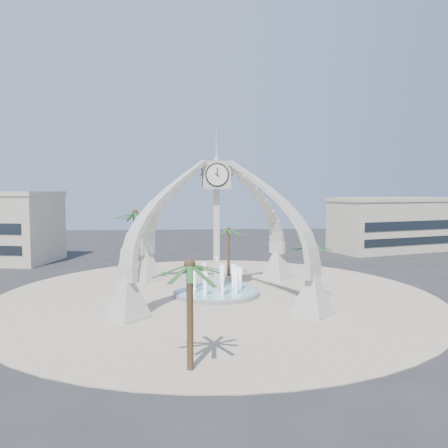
{
  "coord_description": "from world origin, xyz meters",
  "views": [
    {
      "loc": [
        -2.24,
        -39.77,
        9.62
      ],
      "look_at": [
        0.84,
        2.0,
        6.46
      ],
      "focal_mm": 35.0,
      "sensor_mm": 36.0,
      "label": 1
    }
  ],
  "objects": [
    {
      "name": "fountain",
      "position": [
        0.0,
        0.0,
        0.29
      ],
      "size": [
        8.0,
        8.0,
        3.62
      ],
      "color": "#9B9B9E",
      "rests_on": "ground"
    },
    {
      "name": "building_ne",
      "position": [
        30.0,
        28.0,
        4.31
      ],
      "size": [
        21.87,
        14.17,
        8.6
      ],
      "rotation": [
        0.0,
        0.0,
        0.31
      ],
      "color": "#C1B496",
      "rests_on": "ground"
    },
    {
      "name": "palm_east",
      "position": [
        8.23,
        -2.99,
        5.04
      ],
      "size": [
        4.04,
        4.04,
        5.79
      ],
      "rotation": [
        0.0,
        0.0,
        0.13
      ],
      "color": "brown",
      "rests_on": "ground"
    },
    {
      "name": "palm_south",
      "position": [
        -2.37,
        -16.93,
        5.68
      ],
      "size": [
        4.65,
        4.65,
        6.5
      ],
      "rotation": [
        0.0,
        0.0,
        -0.24
      ],
      "color": "brown",
      "rests_on": "ground"
    },
    {
      "name": "clock_tower",
      "position": [
        -0.0,
        -0.0,
        6.49
      ],
      "size": [
        17.94,
        17.94,
        16.3
      ],
      "color": "beige",
      "rests_on": "ground"
    },
    {
      "name": "plaza",
      "position": [
        0.0,
        0.0,
        0.03
      ],
      "size": [
        40.0,
        40.0,
        0.06
      ],
      "primitive_type": "cylinder",
      "color": "beige",
      "rests_on": "ground"
    },
    {
      "name": "ground",
      "position": [
        0.0,
        0.0,
        0.0
      ],
      "size": [
        140.0,
        140.0,
        0.0
      ],
      "primitive_type": "plane",
      "color": "#282828",
      "rests_on": "ground"
    },
    {
      "name": "palm_north",
      "position": [
        1.88,
        9.01,
        5.26
      ],
      "size": [
        4.01,
        4.01,
        5.97
      ],
      "rotation": [
        0.0,
        0.0,
        -0.23
      ],
      "color": "brown",
      "rests_on": "ground"
    },
    {
      "name": "palm_west",
      "position": [
        -8.14,
        5.85,
        7.28
      ],
      "size": [
        4.33,
        4.33,
        8.21
      ],
      "rotation": [
        0.0,
        0.0,
        -0.03
      ],
      "color": "brown",
      "rests_on": "ground"
    }
  ]
}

